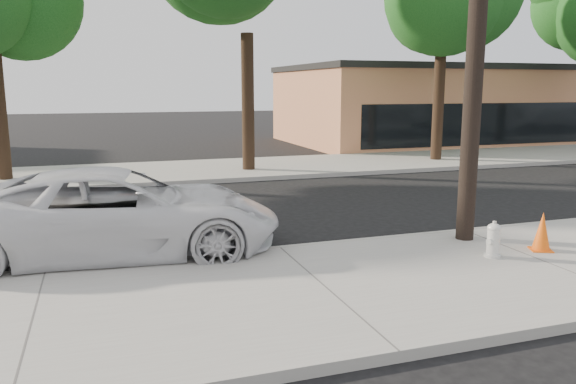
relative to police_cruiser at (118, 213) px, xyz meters
name	(u,v)px	position (x,y,z in m)	size (l,w,h in m)	color
ground	(251,228)	(2.82, 1.25, -0.82)	(120.00, 120.00, 0.00)	black
near_sidewalk	(325,291)	(2.82, -3.05, -0.74)	(90.00, 4.40, 0.15)	gray
far_sidewalk	(190,171)	(2.82, 9.75, -0.74)	(90.00, 5.00, 0.15)	gray
curb_near	(280,251)	(2.82, -0.85, -0.74)	(90.00, 0.12, 0.16)	#9E9B93
building_main	(450,106)	(18.82, 17.25, 1.18)	(18.00, 10.00, 4.00)	#CA7C54
tree_d	(450,1)	(13.01, 9.21, 5.55)	(4.50, 4.35, 8.75)	black
police_cruiser	(118,213)	(0.00, 0.00, 0.00)	(2.71, 5.87, 1.63)	silver
fire_hydrant	(493,241)	(6.14, -2.63, -0.38)	(0.32, 0.29, 0.60)	silver
traffic_cone	(542,232)	(7.24, -2.56, -0.32)	(0.48, 0.48, 0.71)	#FF5E0D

